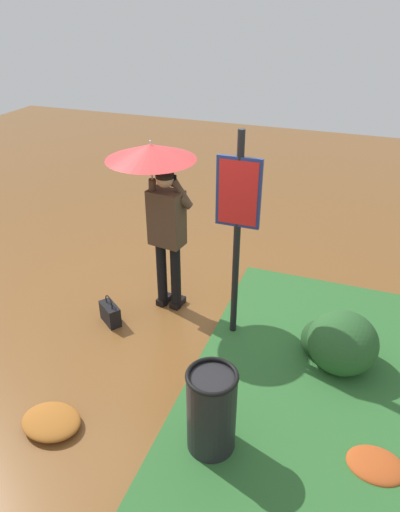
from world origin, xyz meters
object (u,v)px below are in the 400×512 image
at_px(info_sign_post, 238,217).
at_px(handbag, 110,313).
at_px(person_with_umbrella, 158,186).
at_px(trash_bin, 211,413).

xyz_separation_m(info_sign_post, handbag, (1.39, 0.29, -1.32)).
height_order(person_with_umbrella, info_sign_post, info_sign_post).
bearing_deg(trash_bin, info_sign_post, -80.16).
height_order(info_sign_post, trash_bin, info_sign_post).
bearing_deg(handbag, info_sign_post, -168.34).
relative_size(person_with_umbrella, trash_bin, 2.45).
height_order(person_with_umbrella, handbag, person_with_umbrella).
distance_m(handbag, trash_bin, 2.08).
height_order(person_with_umbrella, trash_bin, person_with_umbrella).
relative_size(handbag, trash_bin, 0.44).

